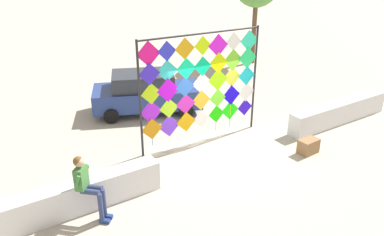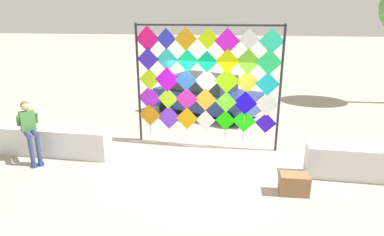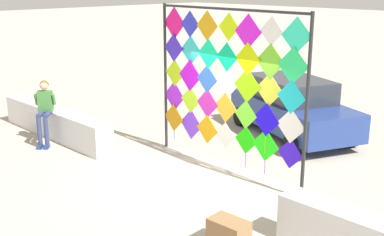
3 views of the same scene
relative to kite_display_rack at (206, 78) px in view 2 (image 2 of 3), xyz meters
name	(u,v)px [view 2 (image 2 of 3)]	position (x,y,z in m)	size (l,w,h in m)	color
ground	(205,158)	(0.13, -0.97, -2.04)	(120.00, 120.00, 0.00)	#ADA393
plaza_ledge_left	(31,140)	(-4.71, -1.48, -1.65)	(4.58, 0.51, 0.78)	silver
kite_display_rack	(206,78)	(0.00, 0.00, 0.00)	(4.18, 0.26, 3.53)	#232328
seated_vendor	(29,127)	(-4.35, -1.95, -1.07)	(0.76, 0.75, 1.62)	navy
parked_car	(206,95)	(-0.39, 3.14, -1.25)	(4.35, 3.14, 1.55)	navy
cardboard_box_large	(294,184)	(2.29, -2.47, -1.81)	(0.62, 0.39, 0.46)	olive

